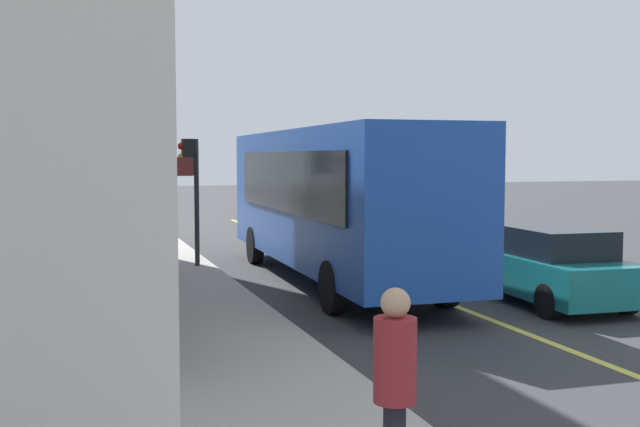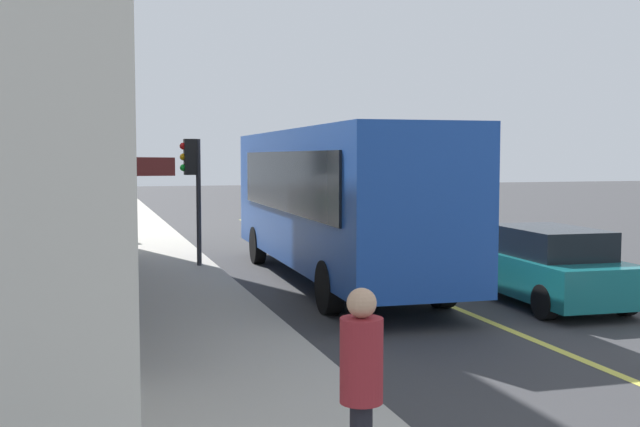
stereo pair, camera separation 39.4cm
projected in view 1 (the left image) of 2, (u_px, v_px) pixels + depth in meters
The scene contains 9 objects.
ground at pixel (384, 279), 18.37m from camera, with size 120.00×120.00×0.00m, color #38383A.
sidewalk at pixel (172, 286), 16.81m from camera, with size 80.00×2.79×0.15m, color #B2ADA3.
lane_centre_stripe at pixel (384, 278), 18.37m from camera, with size 36.00×0.16×0.01m, color #D8D14C.
bus at pixel (333, 196), 17.82m from camera, with size 11.19×2.82×3.50m.
traffic_light at pixel (190, 172), 19.26m from camera, with size 0.30×0.52×3.20m.
car_teal at pixel (547, 266), 15.30m from camera, with size 4.37×2.00×1.52m.
car_white at pixel (355, 224), 24.58m from camera, with size 4.33×1.91×1.52m.
pedestrian_near_storefront at pixel (395, 376), 6.00m from camera, with size 0.34×0.34×1.75m.
pedestrian_by_curb at pixel (111, 209), 25.28m from camera, with size 0.34×0.34×1.73m.
Camera 1 is at (-16.83, 7.11, 2.91)m, focal length 43.21 mm.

